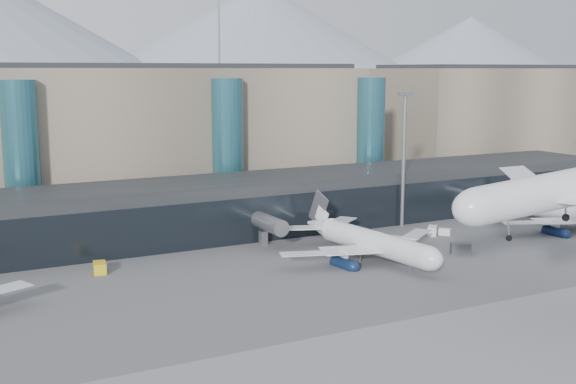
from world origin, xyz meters
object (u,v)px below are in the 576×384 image
Objects in this scene: veh_d at (432,231)px; veh_g at (445,232)px; jet_parked_mid at (362,233)px; veh_b at (100,268)px; lightmast_mid at (404,152)px; jet_parked_right at (565,207)px; veh_c at (461,248)px.

veh_d is 1.38× the size of veh_g.
jet_parked_mid is 11.26× the size of veh_b.
veh_b reaches higher than veh_g.
lightmast_mid is 0.77× the size of jet_parked_right.
lightmast_mid reaches higher than jet_parked_mid.
veh_c is at bearing -117.34° from jet_parked_mid.
veh_b is at bearing -135.67° from veh_g.
veh_d is (59.51, -3.06, -0.01)m from veh_b.
veh_d is at bearing 99.17° from veh_c.
veh_b is (-39.43, 10.12, -3.15)m from jet_parked_mid.
veh_b is 61.63m from veh_g.
veh_b is 0.90× the size of veh_c.
lightmast_mid reaches higher than jet_parked_right.
veh_c is (55.06, -15.81, 0.05)m from veh_b.
veh_b is (-85.42, 10.10, -3.21)m from jet_parked_right.
lightmast_mid is 27.19m from jet_parked_mid.
lightmast_mid reaches higher than veh_c.
jet_parked_mid is 15.64× the size of veh_g.
veh_g is at bearing -75.69° from lightmast_mid.
veh_c is at bearing -96.46° from veh_b.
jet_parked_mid reaches higher than veh_c.
jet_parked_right is 11.52× the size of veh_b.
jet_parked_right is at bearing -30.69° from lightmast_mid.
veh_b is 59.59m from veh_d.
veh_b is at bearing -174.62° from lightmast_mid.
lightmast_mid is 12.34× the size of veh_g.
veh_c is at bearing -100.55° from lightmast_mid.
veh_c is at bearing -155.58° from veh_d.
veh_d is at bearing -83.38° from veh_b.
jet_parked_mid is 16.92m from veh_c.
jet_parked_right is at bearing -61.54° from veh_d.
veh_c reaches higher than veh_b.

